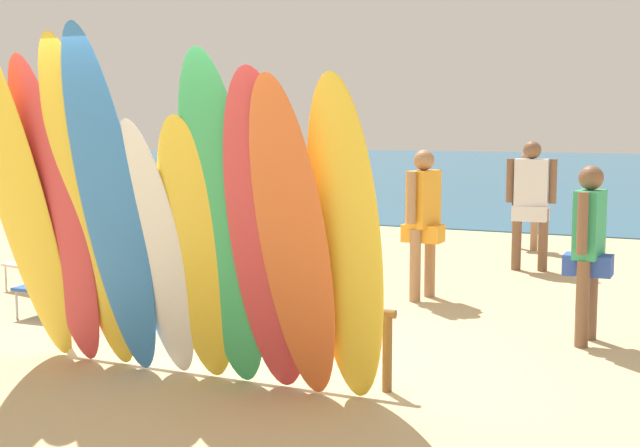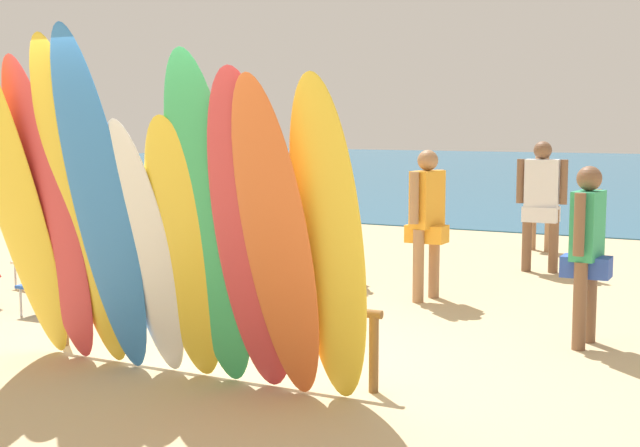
{
  "view_description": "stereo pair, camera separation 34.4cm",
  "coord_description": "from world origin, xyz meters",
  "px_view_note": "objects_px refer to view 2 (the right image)",
  "views": [
    {
      "loc": [
        3.6,
        -5.77,
        1.93
      ],
      "look_at": [
        0.0,
        2.0,
        0.93
      ],
      "focal_mm": 49.48,
      "sensor_mm": 36.0,
      "label": 1
    },
    {
      "loc": [
        3.91,
        -5.62,
        1.93
      ],
      "look_at": [
        0.0,
        2.0,
        0.93
      ],
      "focal_mm": 49.48,
      "sensor_mm": 36.0,
      "label": 2
    }
  ],
  "objects_px": {
    "surfboard_yellow_0": "(13,194)",
    "beachgoer_photographing": "(541,194)",
    "surfboard_rack": "(204,307)",
    "surfboard_yellow_9": "(329,244)",
    "surfboard_white_4": "(146,251)",
    "surfboard_yellow_5": "(184,252)",
    "surfboard_red_7": "(252,236)",
    "beachgoer_strolling": "(541,197)",
    "beach_chair_blue": "(53,250)",
    "surfboard_yellow_2": "(81,208)",
    "beach_chair_red": "(62,270)",
    "beachgoer_near_rack": "(587,243)",
    "surfboard_green_6": "(209,224)",
    "surfboard_red_1": "(49,214)",
    "beachgoer_by_water": "(337,211)",
    "surfboard_blue_3": "(101,207)",
    "surfboard_orange_8": "(277,243)",
    "beachgoer_midbeach": "(427,214)"
  },
  "relations": [
    {
      "from": "surfboard_yellow_0",
      "to": "beachgoer_by_water",
      "type": "distance_m",
      "value": 4.6
    },
    {
      "from": "surfboard_rack",
      "to": "surfboard_green_6",
      "type": "xyz_separation_m",
      "value": [
        0.43,
        -0.53,
        0.73
      ]
    },
    {
      "from": "surfboard_yellow_0",
      "to": "beach_chair_red",
      "type": "bearing_deg",
      "value": 123.06
    },
    {
      "from": "surfboard_red_1",
      "to": "beachgoer_midbeach",
      "type": "distance_m",
      "value": 4.19
    },
    {
      "from": "beachgoer_near_rack",
      "to": "beachgoer_photographing",
      "type": "distance_m",
      "value": 5.72
    },
    {
      "from": "surfboard_green_6",
      "to": "beachgoer_near_rack",
      "type": "bearing_deg",
      "value": 49.13
    },
    {
      "from": "beachgoer_by_water",
      "to": "beachgoer_photographing",
      "type": "xyz_separation_m",
      "value": [
        1.62,
        3.63,
        0.01
      ]
    },
    {
      "from": "surfboard_yellow_9",
      "to": "surfboard_rack",
      "type": "bearing_deg",
      "value": 159.44
    },
    {
      "from": "beach_chair_red",
      "to": "surfboard_yellow_2",
      "type": "bearing_deg",
      "value": -44.48
    },
    {
      "from": "surfboard_red_1",
      "to": "surfboard_yellow_9",
      "type": "height_order",
      "value": "surfboard_red_1"
    },
    {
      "from": "surfboard_yellow_2",
      "to": "beachgoer_by_water",
      "type": "xyz_separation_m",
      "value": [
        -0.03,
        4.45,
        -0.43
      ]
    },
    {
      "from": "surfboard_green_6",
      "to": "beach_chair_blue",
      "type": "distance_m",
      "value": 4.86
    },
    {
      "from": "surfboard_blue_3",
      "to": "beachgoer_midbeach",
      "type": "height_order",
      "value": "surfboard_blue_3"
    },
    {
      "from": "surfboard_red_1",
      "to": "beachgoer_photographing",
      "type": "relative_size",
      "value": 1.67
    },
    {
      "from": "surfboard_red_1",
      "to": "surfboard_yellow_5",
      "type": "xyz_separation_m",
      "value": [
        1.23,
        0.06,
        -0.22
      ]
    },
    {
      "from": "surfboard_red_7",
      "to": "surfboard_yellow_9",
      "type": "bearing_deg",
      "value": -0.17
    },
    {
      "from": "surfboard_blue_3",
      "to": "beachgoer_near_rack",
      "type": "distance_m",
      "value": 4.04
    },
    {
      "from": "surfboard_red_1",
      "to": "beachgoer_near_rack",
      "type": "bearing_deg",
      "value": 40.83
    },
    {
      "from": "surfboard_yellow_2",
      "to": "beachgoer_strolling",
      "type": "distance_m",
      "value": 6.53
    },
    {
      "from": "surfboard_yellow_2",
      "to": "surfboard_rack",
      "type": "bearing_deg",
      "value": 40.28
    },
    {
      "from": "surfboard_rack",
      "to": "surfboard_yellow_9",
      "type": "height_order",
      "value": "surfboard_yellow_9"
    },
    {
      "from": "surfboard_yellow_5",
      "to": "surfboard_red_7",
      "type": "xyz_separation_m",
      "value": [
        0.61,
        -0.05,
        0.15
      ]
    },
    {
      "from": "surfboard_yellow_0",
      "to": "beachgoer_photographing",
      "type": "relative_size",
      "value": 1.92
    },
    {
      "from": "surfboard_rack",
      "to": "surfboard_yellow_9",
      "type": "relative_size",
      "value": 1.32
    },
    {
      "from": "surfboard_red_7",
      "to": "beach_chair_red",
      "type": "height_order",
      "value": "surfboard_red_7"
    },
    {
      "from": "surfboard_blue_3",
      "to": "beach_chair_red",
      "type": "height_order",
      "value": "surfboard_blue_3"
    },
    {
      "from": "beachgoer_near_rack",
      "to": "beach_chair_blue",
      "type": "height_order",
      "value": "beachgoer_near_rack"
    },
    {
      "from": "surfboard_yellow_0",
      "to": "beachgoer_near_rack",
      "type": "bearing_deg",
      "value": 33.86
    },
    {
      "from": "surfboard_rack",
      "to": "surfboard_green_6",
      "type": "distance_m",
      "value": 1.0
    },
    {
      "from": "surfboard_yellow_5",
      "to": "beach_chair_blue",
      "type": "xyz_separation_m",
      "value": [
        -3.76,
        2.58,
        -0.57
      ]
    },
    {
      "from": "surfboard_rack",
      "to": "beachgoer_photographing",
      "type": "bearing_deg",
      "value": 83.3
    },
    {
      "from": "surfboard_red_7",
      "to": "beachgoer_strolling",
      "type": "bearing_deg",
      "value": 79.52
    },
    {
      "from": "surfboard_blue_3",
      "to": "surfboard_yellow_9",
      "type": "distance_m",
      "value": 1.81
    },
    {
      "from": "surfboard_red_7",
      "to": "beachgoer_strolling",
      "type": "relative_size",
      "value": 1.42
    },
    {
      "from": "beach_chair_red",
      "to": "surfboard_red_1",
      "type": "bearing_deg",
      "value": -50.3
    },
    {
      "from": "surfboard_blue_3",
      "to": "beachgoer_by_water",
      "type": "height_order",
      "value": "surfboard_blue_3"
    },
    {
      "from": "surfboard_yellow_0",
      "to": "beach_chair_blue",
      "type": "bearing_deg",
      "value": 128.64
    },
    {
      "from": "beachgoer_strolling",
      "to": "beachgoer_midbeach",
      "type": "bearing_deg",
      "value": 66.82
    },
    {
      "from": "surfboard_blue_3",
      "to": "surfboard_orange_8",
      "type": "distance_m",
      "value": 1.47
    },
    {
      "from": "surfboard_white_4",
      "to": "surfboard_yellow_0",
      "type": "bearing_deg",
      "value": -169.79
    },
    {
      "from": "surfboard_blue_3",
      "to": "beach_chair_red",
      "type": "distance_m",
      "value": 2.78
    },
    {
      "from": "surfboard_red_1",
      "to": "surfboard_blue_3",
      "type": "xyz_separation_m",
      "value": [
        0.6,
        -0.09,
        0.09
      ]
    },
    {
      "from": "surfboard_yellow_2",
      "to": "surfboard_red_1",
      "type": "bearing_deg",
      "value": 176.92
    },
    {
      "from": "surfboard_yellow_9",
      "to": "beachgoer_photographing",
      "type": "xyz_separation_m",
      "value": [
        -0.45,
        7.99,
        -0.26
      ]
    },
    {
      "from": "surfboard_orange_8",
      "to": "beach_chair_red",
      "type": "xyz_separation_m",
      "value": [
        -3.47,
        1.64,
        -0.7
      ]
    },
    {
      "from": "surfboard_green_6",
      "to": "surfboard_red_7",
      "type": "distance_m",
      "value": 0.36
    },
    {
      "from": "surfboard_green_6",
      "to": "surfboard_yellow_2",
      "type": "bearing_deg",
      "value": -179.47
    },
    {
      "from": "beach_chair_blue",
      "to": "surfboard_yellow_2",
      "type": "bearing_deg",
      "value": -31.11
    },
    {
      "from": "surfboard_rack",
      "to": "beachgoer_near_rack",
      "type": "bearing_deg",
      "value": 38.68
    },
    {
      "from": "surfboard_green_6",
      "to": "beachgoer_by_water",
      "type": "relative_size",
      "value": 1.69
    }
  ]
}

